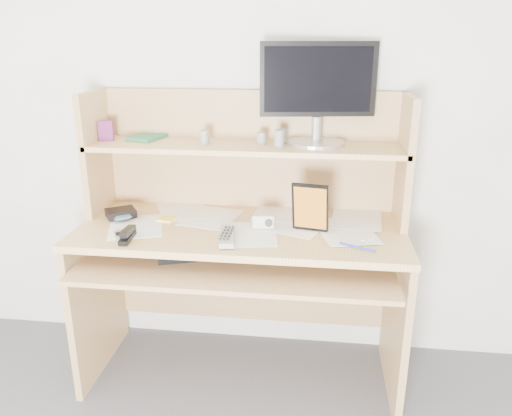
# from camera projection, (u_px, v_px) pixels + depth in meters

# --- Properties ---
(back_wall) EXTENTS (3.60, 0.04, 2.50)m
(back_wall) POSITION_uv_depth(u_px,v_px,m) (250.00, 100.00, 2.28)
(back_wall) COLOR white
(back_wall) RESTS_ON floor
(desk) EXTENTS (1.40, 0.70, 1.30)m
(desk) POSITION_uv_depth(u_px,v_px,m) (244.00, 232.00, 2.24)
(desk) COLOR tan
(desk) RESTS_ON floor
(paper_clutter) EXTENTS (1.32, 0.54, 0.01)m
(paper_clutter) POSITION_uv_depth(u_px,v_px,m) (241.00, 226.00, 2.14)
(paper_clutter) COLOR white
(paper_clutter) RESTS_ON desk
(keyboard) EXTENTS (0.49, 0.30, 0.03)m
(keyboard) POSITION_uv_depth(u_px,v_px,m) (213.00, 249.00, 2.13)
(keyboard) COLOR black
(keyboard) RESTS_ON desk
(tv_remote) EXTENTS (0.09, 0.21, 0.02)m
(tv_remote) POSITION_uv_depth(u_px,v_px,m) (227.00, 236.00, 2.00)
(tv_remote) COLOR #A2A29C
(tv_remote) RESTS_ON paper_clutter
(flip_phone) EXTENTS (0.08, 0.10, 0.02)m
(flip_phone) POSITION_uv_depth(u_px,v_px,m) (121.00, 235.00, 2.01)
(flip_phone) COLOR #B6B6B8
(flip_phone) RESTS_ON paper_clutter
(stapler) EXTENTS (0.05, 0.14, 0.04)m
(stapler) POSITION_uv_depth(u_px,v_px,m) (127.00, 234.00, 2.00)
(stapler) COLOR black
(stapler) RESTS_ON paper_clutter
(wallet) EXTENTS (0.16, 0.15, 0.03)m
(wallet) POSITION_uv_depth(u_px,v_px,m) (121.00, 213.00, 2.25)
(wallet) COLOR black
(wallet) RESTS_ON paper_clutter
(sticky_note_pad) EXTENTS (0.08, 0.08, 0.01)m
(sticky_note_pad) POSITION_uv_depth(u_px,v_px,m) (166.00, 219.00, 2.23)
(sticky_note_pad) COLOR #FFF843
(sticky_note_pad) RESTS_ON desk
(digital_camera) EXTENTS (0.09, 0.04, 0.05)m
(digital_camera) POSITION_uv_depth(u_px,v_px,m) (263.00, 221.00, 2.12)
(digital_camera) COLOR silver
(digital_camera) RESTS_ON paper_clutter
(game_case) EXTENTS (0.15, 0.04, 0.21)m
(game_case) POSITION_uv_depth(u_px,v_px,m) (310.00, 208.00, 2.04)
(game_case) COLOR black
(game_case) RESTS_ON paper_clutter
(blue_pen) EXTENTS (0.14, 0.07, 0.01)m
(blue_pen) POSITION_uv_depth(u_px,v_px,m) (357.00, 247.00, 1.91)
(blue_pen) COLOR #1735AD
(blue_pen) RESTS_ON paper_clutter
(card_box) EXTENTS (0.07, 0.03, 0.09)m
(card_box) POSITION_uv_depth(u_px,v_px,m) (106.00, 131.00, 2.24)
(card_box) COLOR #A61816
(card_box) RESTS_ON desk
(shelf_book) EXTENTS (0.16, 0.19, 0.02)m
(shelf_book) POSITION_uv_depth(u_px,v_px,m) (147.00, 137.00, 2.29)
(shelf_book) COLOR #2D7141
(shelf_book) RESTS_ON desk
(chip_stack_a) EXTENTS (0.06, 0.06, 0.06)m
(chip_stack_a) POSITION_uv_depth(u_px,v_px,m) (204.00, 137.00, 2.18)
(chip_stack_a) COLOR black
(chip_stack_a) RESTS_ON desk
(chip_stack_b) EXTENTS (0.04, 0.04, 0.06)m
(chip_stack_b) POSITION_uv_depth(u_px,v_px,m) (282.00, 136.00, 2.19)
(chip_stack_b) COLOR white
(chip_stack_b) RESTS_ON desk
(chip_stack_c) EXTENTS (0.05, 0.05, 0.05)m
(chip_stack_c) POSITION_uv_depth(u_px,v_px,m) (261.00, 138.00, 2.18)
(chip_stack_c) COLOR black
(chip_stack_c) RESTS_ON desk
(chip_stack_d) EXTENTS (0.04, 0.04, 0.07)m
(chip_stack_d) POSITION_uv_depth(u_px,v_px,m) (279.00, 138.00, 2.11)
(chip_stack_d) COLOR white
(chip_stack_d) RESTS_ON desk
(monitor) EXTENTS (0.50, 0.25, 0.43)m
(monitor) POSITION_uv_depth(u_px,v_px,m) (318.00, 90.00, 2.12)
(monitor) COLOR silver
(monitor) RESTS_ON desk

